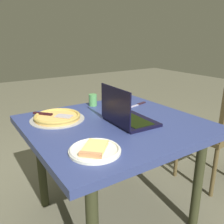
{
  "coord_description": "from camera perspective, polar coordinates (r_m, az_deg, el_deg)",
  "views": [
    {
      "loc": [
        -0.82,
        -1.22,
        1.28
      ],
      "look_at": [
        0.02,
        0.07,
        0.78
      ],
      "focal_mm": 38.52,
      "sensor_mm": 36.0,
      "label": 1
    }
  ],
  "objects": [
    {
      "name": "drink_cup",
      "position": [
        1.92,
        -4.57,
        2.89
      ],
      "size": [
        0.06,
        0.06,
        0.09
      ],
      "color": "#50964F",
      "rests_on": "dining_table"
    },
    {
      "name": "dining_table",
      "position": [
        1.6,
        0.66,
        -5.29
      ],
      "size": [
        1.09,
        1.02,
        0.73
      ],
      "color": "navy",
      "rests_on": "ground_plane"
    },
    {
      "name": "ground_plane",
      "position": [
        1.95,
        0.59,
        -23.09
      ],
      "size": [
        12.0,
        12.0,
        0.0
      ],
      "primitive_type": "plane",
      "color": "#67634E"
    },
    {
      "name": "table_knife",
      "position": [
        1.96,
        6.25,
        1.8
      ],
      "size": [
        0.23,
        0.07,
        0.01
      ],
      "color": "#BAB2C8",
      "rests_on": "dining_table"
    },
    {
      "name": "chair_near",
      "position": [
        2.22,
        24.06,
        -3.54
      ],
      "size": [
        0.44,
        0.44,
        0.91
      ],
      "color": "brown",
      "rests_on": "ground_plane"
    },
    {
      "name": "laptop",
      "position": [
        1.53,
        3.41,
        -0.99
      ],
      "size": [
        0.26,
        0.33,
        0.25
      ],
      "color": "black",
      "rests_on": "dining_table"
    },
    {
      "name": "pizza_tray",
      "position": [
        1.65,
        -12.86,
        -1.16
      ],
      "size": [
        0.36,
        0.36,
        0.04
      ],
      "color": "#A0A09C",
      "rests_on": "dining_table"
    },
    {
      "name": "pizza_plate",
      "position": [
        1.17,
        -4.13,
        -8.95
      ],
      "size": [
        0.26,
        0.26,
        0.04
      ],
      "color": "white",
      "rests_on": "dining_table"
    }
  ]
}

